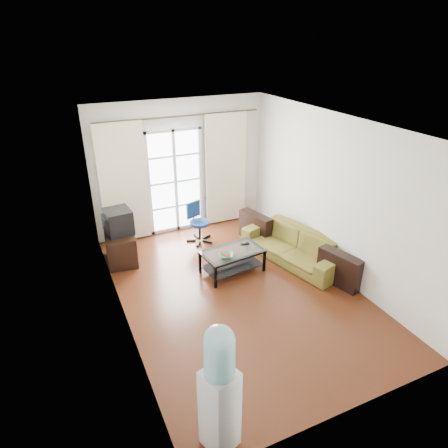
# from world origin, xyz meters

# --- Properties ---
(floor) EXTENTS (5.20, 5.20, 0.00)m
(floor) POSITION_xyz_m (0.00, 0.00, 0.00)
(floor) COLOR #562914
(floor) RESTS_ON ground
(ceiling) EXTENTS (5.20, 5.20, 0.00)m
(ceiling) POSITION_xyz_m (0.00, 0.00, 2.70)
(ceiling) COLOR white
(ceiling) RESTS_ON wall_back
(wall_back) EXTENTS (3.60, 0.02, 2.70)m
(wall_back) POSITION_xyz_m (0.00, 2.60, 1.35)
(wall_back) COLOR white
(wall_back) RESTS_ON floor
(wall_front) EXTENTS (3.60, 0.02, 2.70)m
(wall_front) POSITION_xyz_m (0.00, -2.60, 1.35)
(wall_front) COLOR white
(wall_front) RESTS_ON floor
(wall_left) EXTENTS (0.02, 5.20, 2.70)m
(wall_left) POSITION_xyz_m (-1.80, 0.00, 1.35)
(wall_left) COLOR white
(wall_left) RESTS_ON floor
(wall_right) EXTENTS (0.02, 5.20, 2.70)m
(wall_right) POSITION_xyz_m (1.80, 0.00, 1.35)
(wall_right) COLOR white
(wall_right) RESTS_ON floor
(french_door) EXTENTS (1.16, 0.06, 2.15)m
(french_door) POSITION_xyz_m (-0.15, 2.54, 1.07)
(french_door) COLOR white
(french_door) RESTS_ON wall_back
(curtain_rod) EXTENTS (3.30, 0.04, 0.04)m
(curtain_rod) POSITION_xyz_m (0.00, 2.50, 2.38)
(curtain_rod) COLOR #4C3F2D
(curtain_rod) RESTS_ON wall_back
(curtain_left) EXTENTS (0.90, 0.07, 2.35)m
(curtain_left) POSITION_xyz_m (-1.20, 2.48, 1.20)
(curtain_left) COLOR #F6F0C6
(curtain_left) RESTS_ON curtain_rod
(curtain_right) EXTENTS (0.90, 0.07, 2.35)m
(curtain_right) POSITION_xyz_m (0.95, 2.48, 1.20)
(curtain_right) COLOR #F6F0C6
(curtain_right) RESTS_ON curtain_rod
(radiator) EXTENTS (0.64, 0.12, 0.64)m
(radiator) POSITION_xyz_m (0.80, 2.50, 0.33)
(radiator) COLOR #99999B
(radiator) RESTS_ON floor
(sofa) EXTENTS (2.38, 1.76, 0.58)m
(sofa) POSITION_xyz_m (1.37, 0.43, 0.29)
(sofa) COLOR olive
(sofa) RESTS_ON floor
(coffee_table) EXTENTS (1.11, 0.71, 0.43)m
(coffee_table) POSITION_xyz_m (0.17, 0.52, 0.27)
(coffee_table) COLOR silver
(coffee_table) RESTS_ON floor
(bowl) EXTENTS (0.39, 0.39, 0.06)m
(bowl) POSITION_xyz_m (-0.02, 0.38, 0.46)
(bowl) COLOR #2D7D39
(bowl) RESTS_ON coffee_table
(book) EXTENTS (0.32, 0.35, 0.02)m
(book) POSITION_xyz_m (-0.05, 0.45, 0.44)
(book) COLOR maroon
(book) RESTS_ON coffee_table
(remote) EXTENTS (0.17, 0.06, 0.02)m
(remote) POSITION_xyz_m (0.47, 0.63, 0.44)
(remote) COLOR black
(remote) RESTS_ON coffee_table
(tv_stand) EXTENTS (0.60, 0.82, 0.57)m
(tv_stand) POSITION_xyz_m (-1.51, 1.72, 0.28)
(tv_stand) COLOR black
(tv_stand) RESTS_ON floor
(crt_tv) EXTENTS (0.52, 0.51, 0.44)m
(crt_tv) POSITION_xyz_m (-1.51, 1.75, 0.79)
(crt_tv) COLOR black
(crt_tv) RESTS_ON tv_stand
(task_chair) EXTENTS (0.71, 0.71, 0.81)m
(task_chair) POSITION_xyz_m (0.07, 1.86, 0.24)
(task_chair) COLOR black
(task_chair) RESTS_ON floor
(water_cooler) EXTENTS (0.39, 0.39, 1.51)m
(water_cooler) POSITION_xyz_m (-1.35, -2.35, 0.79)
(water_cooler) COLOR white
(water_cooler) RESTS_ON floor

